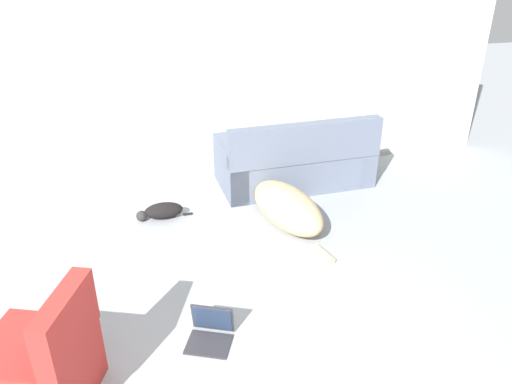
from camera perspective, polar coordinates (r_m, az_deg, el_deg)
name	(u,v)px	position (r m, az deg, el deg)	size (l,w,h in m)	color
wall_back	(163,60)	(5.62, -10.55, 14.66)	(7.93, 0.06, 2.71)	beige
couch	(295,162)	(5.65, 4.48, 3.44)	(1.72, 0.90, 0.82)	slate
dog	(284,205)	(4.89, 3.27, -1.53)	(0.71, 1.49, 0.37)	tan
cat	(162,211)	(5.08, -10.74, -2.17)	(0.56, 0.17, 0.17)	black
laptop_open	(211,329)	(3.63, -5.17, -15.32)	(0.39, 0.37, 0.24)	#2D2D33
side_chair	(42,365)	(3.35, -23.24, -17.69)	(0.75, 0.72, 0.80)	#B72D28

